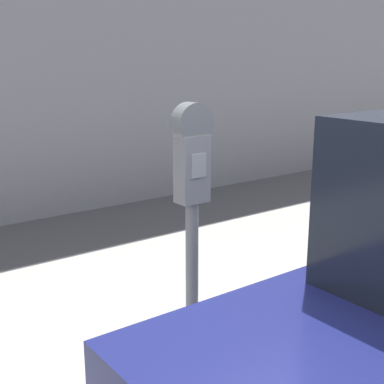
# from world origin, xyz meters

# --- Properties ---
(sidewalk) EXTENTS (24.00, 2.80, 0.11)m
(sidewalk) POSITION_xyz_m (0.00, 2.20, 0.05)
(sidewalk) COLOR #ADAAA3
(sidewalk) RESTS_ON ground_plane
(parking_meter) EXTENTS (0.22, 0.12, 1.66)m
(parking_meter) POSITION_xyz_m (-0.19, 1.27, 1.23)
(parking_meter) COLOR slate
(parking_meter) RESTS_ON sidewalk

